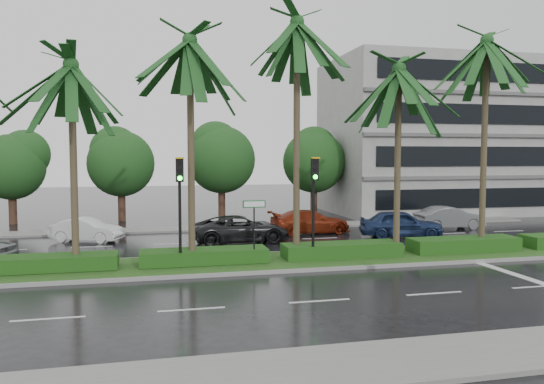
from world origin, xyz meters
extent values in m
plane|color=black|center=(0.00, 0.00, 0.00)|extent=(120.00, 120.00, 0.00)
cube|color=slate|center=(0.00, -10.20, 0.06)|extent=(40.00, 2.40, 0.12)
cube|color=slate|center=(0.00, 12.00, 0.06)|extent=(40.00, 2.00, 0.12)
cube|color=gray|center=(0.00, 1.00, 0.07)|extent=(36.00, 4.00, 0.14)
cube|color=#174316|center=(0.00, 1.00, 0.14)|extent=(35.60, 3.70, 0.02)
cube|color=#1E4213|center=(-9.00, 1.00, 0.45)|extent=(5.20, 1.40, 0.60)
cube|color=#1E4213|center=(-3.00, 1.00, 0.45)|extent=(5.20, 1.40, 0.60)
cube|color=#1E4213|center=(3.00, 1.00, 0.45)|extent=(5.20, 1.40, 0.60)
cube|color=#1E4213|center=(9.00, 1.00, 0.45)|extent=(5.20, 1.40, 0.60)
cube|color=silver|center=(-12.00, 7.00, 0.01)|extent=(2.00, 0.12, 0.01)
cube|color=silver|center=(-8.00, -5.00, 0.01)|extent=(2.00, 0.12, 0.01)
cube|color=silver|center=(-8.00, 7.00, 0.01)|extent=(2.00, 0.12, 0.01)
cube|color=silver|center=(-4.00, -5.00, 0.01)|extent=(2.00, 0.12, 0.01)
cube|color=silver|center=(-4.00, 7.00, 0.01)|extent=(2.00, 0.12, 0.01)
cube|color=silver|center=(0.00, -5.00, 0.01)|extent=(2.00, 0.12, 0.01)
cube|color=silver|center=(0.00, 7.00, 0.01)|extent=(2.00, 0.12, 0.01)
cube|color=silver|center=(4.00, -5.00, 0.01)|extent=(2.00, 0.12, 0.01)
cube|color=silver|center=(4.00, 7.00, 0.01)|extent=(2.00, 0.12, 0.01)
cube|color=silver|center=(8.00, -5.00, 0.01)|extent=(2.00, 0.12, 0.01)
cube|color=silver|center=(8.00, 7.00, 0.01)|extent=(2.00, 0.12, 0.01)
cube|color=silver|center=(12.00, 7.00, 0.01)|extent=(2.00, 0.12, 0.01)
cube|color=silver|center=(16.00, 7.00, 0.01)|extent=(2.00, 0.12, 0.01)
cube|color=silver|center=(8.50, -3.00, 0.01)|extent=(0.40, 6.00, 0.01)
cylinder|color=#453A27|center=(-8.00, 1.10, 4.10)|extent=(0.28, 0.28, 7.90)
cylinder|color=#453A27|center=(-8.00, 1.10, 0.37)|extent=(0.40, 0.40, 0.44)
cylinder|color=#453A27|center=(-3.50, 0.90, 4.65)|extent=(0.28, 0.28, 9.00)
cylinder|color=#453A27|center=(-3.50, 0.90, 0.37)|extent=(0.40, 0.40, 0.44)
cylinder|color=#453A27|center=(1.00, 1.20, 5.17)|extent=(0.28, 0.28, 10.04)
cylinder|color=#453A27|center=(1.00, 1.20, 0.37)|extent=(0.40, 0.40, 0.44)
cylinder|color=#453A27|center=(5.50, 0.80, 4.26)|extent=(0.28, 0.28, 8.22)
cylinder|color=#453A27|center=(5.50, 0.80, 0.37)|extent=(0.40, 0.40, 0.44)
cylinder|color=#453A27|center=(10.00, 1.10, 4.99)|extent=(0.28, 0.28, 9.69)
cylinder|color=#453A27|center=(10.00, 1.10, 0.37)|extent=(0.40, 0.40, 0.44)
cylinder|color=black|center=(-4.00, 0.40, 1.85)|extent=(0.12, 0.12, 3.40)
cube|color=black|center=(-4.00, 0.22, 4.00)|extent=(0.30, 0.18, 0.90)
cube|color=gold|center=(-4.00, 0.10, 4.48)|extent=(0.34, 0.12, 0.06)
cylinder|color=black|center=(-4.00, 0.12, 4.30)|extent=(0.18, 0.04, 0.18)
cylinder|color=black|center=(-4.00, 0.12, 4.00)|extent=(0.18, 0.04, 0.18)
cylinder|color=#0CE519|center=(-4.00, 0.12, 3.70)|extent=(0.18, 0.04, 0.18)
cylinder|color=black|center=(1.50, 0.40, 1.85)|extent=(0.12, 0.12, 3.40)
cube|color=black|center=(1.50, 0.22, 4.00)|extent=(0.30, 0.18, 0.90)
cube|color=gold|center=(1.50, 0.10, 4.48)|extent=(0.34, 0.12, 0.06)
cylinder|color=black|center=(1.50, 0.12, 4.30)|extent=(0.18, 0.04, 0.18)
cylinder|color=black|center=(1.50, 0.12, 4.00)|extent=(0.18, 0.04, 0.18)
cylinder|color=#0CE519|center=(1.50, 0.12, 3.70)|extent=(0.18, 0.04, 0.18)
cylinder|color=black|center=(-1.00, 0.50, 1.45)|extent=(0.06, 0.06, 2.60)
cube|color=#0C5926|center=(-1.00, 0.47, 2.60)|extent=(0.95, 0.04, 0.30)
cube|color=white|center=(-1.00, 0.45, 2.60)|extent=(0.85, 0.01, 0.22)
cylinder|color=#362318|center=(-14.00, 17.50, 1.06)|extent=(0.52, 0.52, 2.12)
sphere|color=#193A15|center=(-14.00, 17.50, 3.81)|extent=(4.35, 4.35, 4.35)
sphere|color=#193A15|center=(-14.00, 17.80, 4.65)|extent=(3.26, 3.26, 3.26)
cylinder|color=#362318|center=(-7.00, 17.50, 1.11)|extent=(0.52, 0.52, 2.22)
sphere|color=#193A15|center=(-7.00, 17.50, 4.00)|extent=(4.57, 4.57, 4.57)
sphere|color=#193A15|center=(-7.00, 17.80, 4.89)|extent=(3.43, 3.43, 3.43)
cylinder|color=#362318|center=(0.00, 17.50, 1.19)|extent=(0.52, 0.52, 2.37)
sphere|color=#193A15|center=(0.00, 17.50, 4.27)|extent=(4.88, 4.88, 4.88)
sphere|color=#193A15|center=(0.00, 17.80, 5.22)|extent=(3.66, 3.66, 3.66)
cylinder|color=#362318|center=(7.00, 17.50, 1.14)|extent=(0.52, 0.52, 2.28)
sphere|color=#193A15|center=(7.00, 17.50, 4.10)|extent=(4.68, 4.68, 4.68)
sphere|color=#193A15|center=(7.00, 17.80, 5.01)|extent=(3.51, 3.51, 3.51)
cylinder|color=#362318|center=(14.00, 17.50, 1.33)|extent=(0.52, 0.52, 2.67)
sphere|color=#193A15|center=(14.00, 17.50, 4.80)|extent=(5.49, 5.49, 5.49)
sphere|color=#193A15|center=(14.00, 17.80, 5.87)|extent=(4.12, 4.12, 4.12)
cube|color=gray|center=(17.00, 18.00, 6.00)|extent=(16.00, 10.00, 12.00)
imported|color=white|center=(-8.41, 8.84, 0.62)|extent=(2.68, 4.00, 1.25)
imported|color=black|center=(-0.50, 6.69, 0.71)|extent=(2.79, 5.30, 1.42)
imported|color=maroon|center=(4.00, 8.85, 0.69)|extent=(2.22, 4.87, 1.38)
imported|color=navy|center=(8.50, 6.27, 0.77)|extent=(2.86, 4.84, 1.54)
imported|color=slate|center=(13.00, 8.68, 0.70)|extent=(1.55, 4.30, 1.41)
camera|label=1|loc=(-5.21, -20.62, 4.59)|focal=35.00mm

